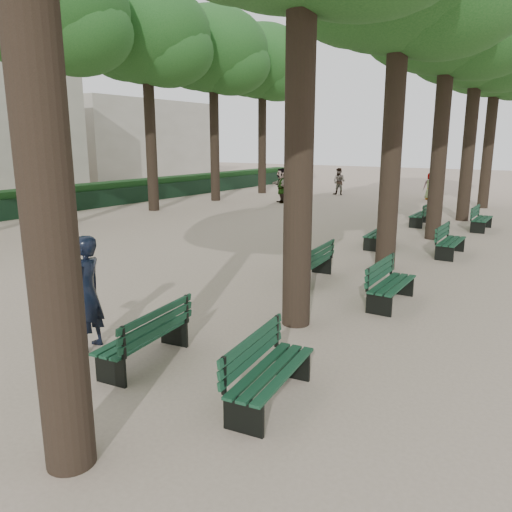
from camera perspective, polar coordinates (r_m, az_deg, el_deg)
The scene contains 23 objects.
ground at distance 8.25m, azimuth -15.37°, elevation -11.62°, with size 120.00×120.00×0.00m, color tan.
tree_central_3 at distance 18.86m, azimuth 21.42°, elevation 25.32°, with size 6.00×6.00×9.95m.
tree_central_4 at distance 23.65m, azimuth 24.19°, elevation 22.39°, with size 6.00×6.00×9.95m.
tree_central_5 at distance 28.51m, azimuth 25.96°, elevation 20.44°, with size 6.00×6.00×9.95m.
tree_far_2 at distance 22.43m, azimuth -22.48°, elevation 24.40°, with size 6.00×6.00×10.45m.
tree_far_3 at distance 25.63m, azimuth -12.47°, elevation 23.49°, with size 6.00×6.00×10.45m.
tree_far_4 at distance 29.34m, azimuth -4.95°, elevation 22.36°, with size 6.00×6.00×10.45m.
tree_far_5 at distance 33.38m, azimuth 0.73°, elevation 21.26°, with size 6.00×6.00×10.45m.
bench_left_0 at distance 8.03m, azimuth -12.58°, elevation -10.06°, with size 0.80×1.86×0.92m.
bench_left_1 at distance 12.36m, azimuth 6.26°, elevation -1.58°, with size 0.75×1.85×0.92m.
bench_left_2 at distance 16.71m, azimuth 13.81°, elevation 1.95°, with size 0.71×1.84×0.92m.
bench_left_3 at distance 21.42m, azimuth 18.32°, elevation 4.05°, with size 0.61×1.81×0.92m.
bench_right_0 at distance 6.75m, azimuth 1.72°, elevation -14.38°, with size 0.80×1.86×0.92m.
bench_right_1 at distance 10.90m, azimuth 15.21°, elevation -3.99°, with size 0.61×1.81×0.92m.
bench_right_2 at distance 16.03m, azimuth 21.34°, elevation 0.97°, with size 0.59×1.81×0.92m.
bench_right_3 at distance 21.12m, azimuth 24.37°, elevation 3.43°, with size 0.58×1.80×0.92m.
man_with_map at distance 8.57m, azimuth -18.82°, elevation -4.08°, with size 0.72×0.84×1.92m.
pedestrian_e at distance 27.93m, azimuth 2.92°, elevation 8.06°, with size 1.77×0.38×1.91m, color #262628.
pedestrian_d at distance 31.13m, azimuth 19.27°, elevation 7.54°, with size 0.76×0.31×1.56m, color #262628.
pedestrian_a at distance 32.32m, azimuth 9.48°, elevation 8.39°, with size 0.82×0.34×1.69m, color #262628.
fence at distance 26.28m, azimuth -19.39°, elevation 5.92°, with size 0.08×42.00×0.90m, color black.
hedge at distance 26.82m, azimuth -20.34°, elevation 6.30°, with size 1.20×42.00×1.20m, color #153E18.
building_far at distance 52.13m, azimuth -15.22°, elevation 12.75°, with size 12.00×16.00×7.00m, color #B7B2A3.
Camera 1 is at (5.74, -4.87, 3.38)m, focal length 35.00 mm.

